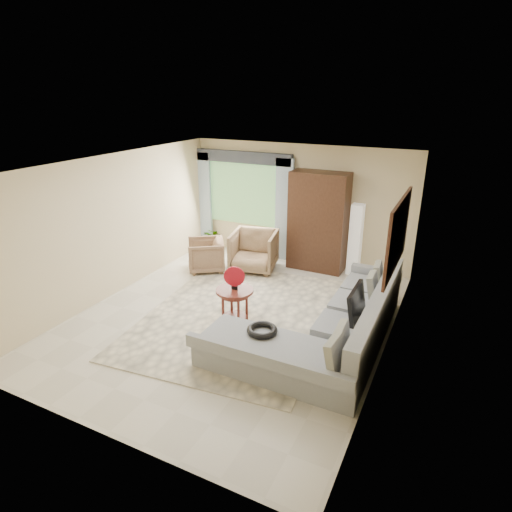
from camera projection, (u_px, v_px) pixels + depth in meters
The scene contains 17 objects.
ground at pixel (234, 317), 7.34m from camera, with size 6.00×6.00×0.00m, color silver.
area_rug at pixel (239, 315), 7.39m from camera, with size 3.00×4.00×0.02m, color #F7E9C3.
sectional_sofa at pixel (333, 332), 6.36m from camera, with size 2.30×3.46×0.90m.
tv_screen at pixel (357, 303), 6.27m from camera, with size 0.06×0.74×0.48m, color black.
garden_hose at pixel (262, 330), 5.91m from camera, with size 0.43×0.43×0.09m, color black.
coffee_table at pixel (235, 305), 7.05m from camera, with size 0.62×0.62×0.62m.
red_disc at pixel (234, 276), 6.86m from camera, with size 0.34×0.34×0.03m, color #AF111E.
armchair_left at pixel (206, 255), 9.15m from camera, with size 0.73×0.76×0.69m, color #997853.
armchair_right at pixel (254, 251), 9.14m from camera, with size 0.92×0.95×0.86m, color #987853.
potted_plant at pixel (214, 238), 10.51m from camera, with size 0.44×0.39×0.49m, color #999999.
armoire at pixel (318, 222), 9.01m from camera, with size 1.20×0.55×2.10m, color black.
floor_lamp at pixel (355, 240), 8.84m from camera, with size 0.24×0.24×1.50m, color silver.
window at pixel (244, 194), 9.87m from camera, with size 1.80×0.04×1.40m, color #669E59.
curtain_left at pixel (204, 201), 10.32m from camera, with size 0.40×0.08×2.30m, color #9EB7CC.
curtain_right at pixel (284, 211), 9.46m from camera, with size 0.40×0.08×2.30m, color #9EB7CC.
valance at pixel (242, 157), 9.51m from camera, with size 2.40×0.12×0.26m, color #1E232D.
wall_mirror at pixel (398, 235), 5.99m from camera, with size 0.05×1.70×1.05m.
Camera 1 is at (3.19, -5.63, 3.64)m, focal length 30.00 mm.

